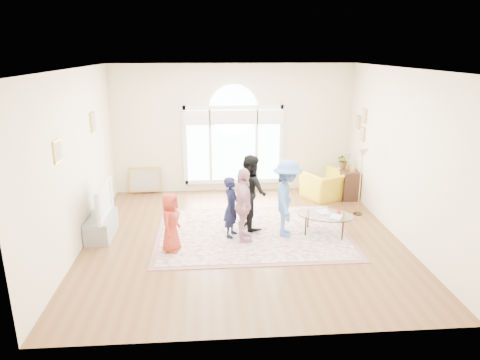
{
  "coord_description": "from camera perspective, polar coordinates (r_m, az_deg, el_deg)",
  "views": [
    {
      "loc": [
        -0.62,
        -7.59,
        3.53
      ],
      "look_at": [
        -0.03,
        0.3,
        1.1
      ],
      "focal_mm": 32.0,
      "sensor_mm": 36.0,
      "label": 1
    }
  ],
  "objects": [
    {
      "name": "child_blue",
      "position": [
        8.27,
        6.3,
        -2.46
      ],
      "size": [
        0.74,
        1.06,
        1.51
      ],
      "primitive_type": "imported",
      "rotation": [
        0.0,
        0.0,
        1.38
      ],
      "color": "#4B78C7",
      "rests_on": "area_rug"
    },
    {
      "name": "rug_border",
      "position": [
        8.61,
        1.72,
        -7.06
      ],
      "size": [
        3.8,
        2.8,
        0.01
      ],
      "primitive_type": "cube",
      "color": "#935D5E",
      "rests_on": "ground"
    },
    {
      "name": "child_navy",
      "position": [
        8.24,
        -1.15,
        -3.61
      ],
      "size": [
        0.43,
        0.51,
        1.19
      ],
      "primitive_type": "imported",
      "rotation": [
        0.0,
        0.0,
        1.19
      ],
      "color": "#131736",
      "rests_on": "area_rug"
    },
    {
      "name": "coffee_table",
      "position": [
        8.57,
        11.31,
        -4.66
      ],
      "size": [
        1.28,
        1.04,
        0.54
      ],
      "rotation": [
        0.0,
        0.0,
        -0.34
      ],
      "color": "silver",
      "rests_on": "ground"
    },
    {
      "name": "tv_console",
      "position": [
        8.82,
        -17.98,
        -5.89
      ],
      "size": [
        0.45,
        1.0,
        0.42
      ],
      "primitive_type": "cube",
      "color": "gray",
      "rests_on": "ground"
    },
    {
      "name": "child_red",
      "position": [
        7.76,
        -9.23,
        -5.59
      ],
      "size": [
        0.48,
        0.61,
        1.09
      ],
      "primitive_type": "imported",
      "rotation": [
        0.0,
        0.0,
        1.3
      ],
      "color": "#AD3424",
      "rests_on": "area_rug"
    },
    {
      "name": "potted_plant",
      "position": [
        10.89,
        13.65,
        2.58
      ],
      "size": [
        0.35,
        0.3,
        0.38
      ],
      "primitive_type": "imported",
      "rotation": [
        0.0,
        0.0,
        0.02
      ],
      "color": "#33722D",
      "rests_on": "plant_pedestal"
    },
    {
      "name": "plant_pedestal",
      "position": [
        11.04,
        13.45,
        -0.13
      ],
      "size": [
        0.2,
        0.2,
        0.7
      ],
      "primitive_type": "cylinder",
      "color": "white",
      "rests_on": "ground"
    },
    {
      "name": "armchair",
      "position": [
        10.69,
        11.44,
        -0.66
      ],
      "size": [
        1.31,
        1.25,
        0.66
      ],
      "primitive_type": "imported",
      "rotation": [
        0.0,
        0.0,
        3.6
      ],
      "color": "gold",
      "rests_on": "ground"
    },
    {
      "name": "room_shell",
      "position": [
        10.63,
        -0.78,
        6.46
      ],
      "size": [
        6.0,
        6.0,
        6.0
      ],
      "color": "beige",
      "rests_on": "ground"
    },
    {
      "name": "area_rug",
      "position": [
        8.61,
        1.72,
        -7.03
      ],
      "size": [
        3.6,
        2.6,
        0.02
      ],
      "primitive_type": "cube",
      "color": "beige",
      "rests_on": "ground"
    },
    {
      "name": "side_cabinet",
      "position": [
        10.76,
        14.38,
        -0.65
      ],
      "size": [
        0.4,
        0.5,
        0.7
      ],
      "primitive_type": "cube",
      "color": "black",
      "rests_on": "ground"
    },
    {
      "name": "child_black",
      "position": [
        8.6,
        1.45,
        -1.56
      ],
      "size": [
        0.8,
        0.89,
        1.52
      ],
      "primitive_type": "imported",
      "rotation": [
        0.0,
        0.0,
        1.93
      ],
      "color": "black",
      "rests_on": "area_rug"
    },
    {
      "name": "child_pink",
      "position": [
        8.01,
        0.46,
        -3.38
      ],
      "size": [
        0.38,
        0.84,
        1.42
      ],
      "primitive_type": "imported",
      "rotation": [
        0.0,
        0.0,
        1.53
      ],
      "color": "pink",
      "rests_on": "area_rug"
    },
    {
      "name": "television",
      "position": [
        8.63,
        -18.25,
        -2.62
      ],
      "size": [
        0.17,
        1.13,
        0.65
      ],
      "color": "black",
      "rests_on": "tv_console"
    },
    {
      "name": "floor_lamp",
      "position": [
        9.53,
        16.0,
        2.79
      ],
      "size": [
        0.29,
        0.29,
        1.51
      ],
      "color": "black",
      "rests_on": "ground"
    },
    {
      "name": "leaning_picture",
      "position": [
        11.19,
        -12.44,
        -1.7
      ],
      "size": [
        0.8,
        0.14,
        0.62
      ],
      "primitive_type": "cube",
      "rotation": [
        -0.14,
        0.0,
        0.0
      ],
      "color": "tan",
      "rests_on": "ground"
    },
    {
      "name": "ground",
      "position": [
        8.39,
        0.39,
        -7.76
      ],
      "size": [
        6.0,
        6.0,
        0.0
      ],
      "primitive_type": "plane",
      "color": "brown",
      "rests_on": "ground"
    }
  ]
}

